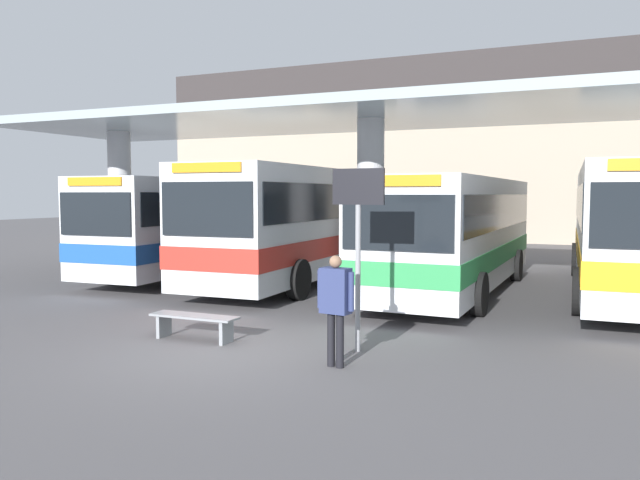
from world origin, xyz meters
name	(u,v)px	position (x,y,z in m)	size (l,w,h in m)	color
ground_plane	(217,352)	(0.00, 0.00, 0.00)	(100.00, 100.00, 0.00)	#565456
townhouse_backdrop	(481,131)	(0.00, 26.37, 6.07)	(40.00, 0.58, 10.45)	tan
station_canopy	(371,131)	(0.00, 7.83, 4.38)	(22.77, 6.57, 4.96)	silver
transit_bus_left_bay	(210,221)	(-6.18, 9.11, 1.75)	(2.98, 11.18, 3.11)	silver
transit_bus_center_bay	(307,219)	(-2.35, 8.72, 1.88)	(3.02, 11.51, 3.38)	silver
transit_bus_right_bay	(456,229)	(2.33, 8.14, 1.70)	(2.89, 10.48, 3.05)	silver
transit_bus_far_right_bay	(628,224)	(6.58, 9.67, 1.85)	(2.95, 12.32, 3.31)	silver
waiting_bench_mid_platform	(194,322)	(-0.87, 0.59, 0.34)	(1.69, 0.44, 0.46)	gray
info_sign_platform	(358,222)	(2.13, 1.03, 2.19)	(0.90, 0.09, 3.07)	gray
pedestrian_waiting	(336,299)	(2.15, -0.02, 1.05)	(0.64, 0.31, 1.72)	black
parked_car_street	(440,227)	(-1.53, 23.42, 0.96)	(4.45, 2.15, 1.97)	navy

